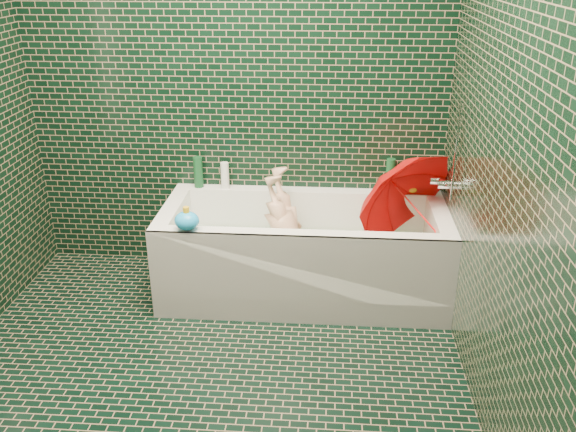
# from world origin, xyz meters

# --- Properties ---
(floor) EXTENTS (2.80, 2.80, 0.00)m
(floor) POSITION_xyz_m (0.00, 0.00, 0.00)
(floor) COLOR black
(floor) RESTS_ON ground
(wall_back) EXTENTS (2.80, 0.00, 2.80)m
(wall_back) POSITION_xyz_m (0.00, 1.40, 1.25)
(wall_back) COLOR black
(wall_back) RESTS_ON floor
(wall_front) EXTENTS (2.80, 0.00, 2.80)m
(wall_front) POSITION_xyz_m (0.00, -1.40, 1.25)
(wall_front) COLOR black
(wall_front) RESTS_ON floor
(wall_right) EXTENTS (0.00, 2.80, 2.80)m
(wall_right) POSITION_xyz_m (1.30, 0.00, 1.25)
(wall_right) COLOR black
(wall_right) RESTS_ON floor
(bathtub) EXTENTS (1.70, 0.75, 0.55)m
(bathtub) POSITION_xyz_m (0.45, 1.01, 0.21)
(bathtub) COLOR white
(bathtub) RESTS_ON floor
(bath_mat) EXTENTS (1.35, 0.47, 0.01)m
(bath_mat) POSITION_xyz_m (0.45, 1.02, 0.16)
(bath_mat) COLOR green
(bath_mat) RESTS_ON bathtub
(water) EXTENTS (1.48, 0.53, 0.00)m
(water) POSITION_xyz_m (0.45, 1.02, 0.30)
(water) COLOR silver
(water) RESTS_ON bathtub
(faucet) EXTENTS (0.18, 0.19, 0.55)m
(faucet) POSITION_xyz_m (1.26, 1.02, 0.77)
(faucet) COLOR silver
(faucet) RESTS_ON wall_right
(child) EXTENTS (0.97, 0.51, 0.41)m
(child) POSITION_xyz_m (0.36, 1.07, 0.31)
(child) COLOR tan
(child) RESTS_ON bathtub
(umbrella) EXTENTS (0.96, 0.99, 0.99)m
(umbrella) POSITION_xyz_m (1.10, 1.03, 0.58)
(umbrella) COLOR red
(umbrella) RESTS_ON bathtub
(soap_bottle_a) EXTENTS (0.09, 0.09, 0.24)m
(soap_bottle_a) POSITION_xyz_m (1.15, 1.37, 0.55)
(soap_bottle_a) COLOR white
(soap_bottle_a) RESTS_ON bathtub
(soap_bottle_b) EXTENTS (0.08, 0.08, 0.17)m
(soap_bottle_b) POSITION_xyz_m (1.19, 1.33, 0.55)
(soap_bottle_b) COLOR #3C1D6D
(soap_bottle_b) RESTS_ON bathtub
(soap_bottle_c) EXTENTS (0.17, 0.17, 0.18)m
(soap_bottle_c) POSITION_xyz_m (1.21, 1.36, 0.55)
(soap_bottle_c) COLOR #134221
(soap_bottle_c) RESTS_ON bathtub
(bottle_right_tall) EXTENTS (0.07, 0.07, 0.22)m
(bottle_right_tall) POSITION_xyz_m (0.97, 1.36, 0.66)
(bottle_right_tall) COLOR #134221
(bottle_right_tall) RESTS_ON bathtub
(bottle_right_pump) EXTENTS (0.05, 0.05, 0.19)m
(bottle_right_pump) POSITION_xyz_m (1.23, 1.34, 0.64)
(bottle_right_pump) COLOR silver
(bottle_right_pump) RESTS_ON bathtub
(bottle_left_tall) EXTENTS (0.06, 0.06, 0.20)m
(bottle_left_tall) POSITION_xyz_m (-0.25, 1.35, 0.65)
(bottle_left_tall) COLOR #134221
(bottle_left_tall) RESTS_ON bathtub
(bottle_left_short) EXTENTS (0.07, 0.07, 0.17)m
(bottle_left_short) POSITION_xyz_m (-0.07, 1.34, 0.64)
(bottle_left_short) COLOR white
(bottle_left_short) RESTS_ON bathtub
(rubber_duck) EXTENTS (0.12, 0.09, 0.10)m
(rubber_duck) POSITION_xyz_m (1.12, 1.34, 0.60)
(rubber_duck) COLOR gold
(rubber_duck) RESTS_ON bathtub
(bath_toy) EXTENTS (0.15, 0.13, 0.13)m
(bath_toy) POSITION_xyz_m (-0.17, 0.69, 0.61)
(bath_toy) COLOR #1A97EE
(bath_toy) RESTS_ON bathtub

